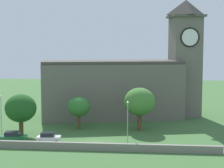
{
  "coord_description": "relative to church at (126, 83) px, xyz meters",
  "views": [
    {
      "loc": [
        8.5,
        -61.2,
        16.73
      ],
      "look_at": [
        1.78,
        9.05,
        9.2
      ],
      "focal_mm": 59.09,
      "sensor_mm": 36.0,
      "label": 1
    }
  ],
  "objects": [
    {
      "name": "ground_plane",
      "position": [
        -3.65,
        -8.41,
        -7.93
      ],
      "size": [
        200.0,
        200.0,
        0.0
      ],
      "primitive_type": "plane",
      "color": "#3D6633"
    },
    {
      "name": "church",
      "position": [
        0.0,
        0.0,
        0.0
      ],
      "size": [
        37.87,
        18.3,
        27.03
      ],
      "color": "#666056",
      "rests_on": "ground"
    },
    {
      "name": "quay_barrier",
      "position": [
        -3.65,
        -27.96,
        -7.32
      ],
      "size": [
        40.5,
        0.7,
        1.21
      ],
      "primitive_type": "cube",
      "color": "gray",
      "rests_on": "ground"
    },
    {
      "name": "car_green",
      "position": [
        -17.93,
        -24.61,
        -6.96
      ],
      "size": [
        4.55,
        2.73,
        1.91
      ],
      "color": "#1E6B38",
      "rests_on": "ground"
    },
    {
      "name": "car_white",
      "position": [
        -11.81,
        -24.41,
        -6.99
      ],
      "size": [
        4.15,
        2.46,
        1.87
      ],
      "color": "silver",
      "rests_on": "ground"
    },
    {
      "name": "streetlamp_west_end",
      "position": [
        -21.03,
        -22.03,
        -2.83
      ],
      "size": [
        0.44,
        0.44,
        7.75
      ],
      "color": "#9EA0A5",
      "rests_on": "ground"
    },
    {
      "name": "streetlamp_west_mid",
      "position": [
        1.61,
        -22.74,
        -3.13
      ],
      "size": [
        0.44,
        0.44,
        7.21
      ],
      "color": "#9EA0A5",
      "rests_on": "ground"
    },
    {
      "name": "tree_riverside_west",
      "position": [
        3.43,
        -13.11,
        -2.31
      ],
      "size": [
        6.06,
        6.06,
        8.39
      ],
      "color": "brown",
      "rests_on": "ground"
    },
    {
      "name": "tree_by_tower",
      "position": [
        -18.17,
        -19.89,
        -2.8
      ],
      "size": [
        5.74,
        5.74,
        7.75
      ],
      "color": "brown",
      "rests_on": "ground"
    },
    {
      "name": "tree_churchyard",
      "position": [
        -8.64,
        -13.2,
        -3.45
      ],
      "size": [
        4.42,
        4.42,
        6.51
      ],
      "color": "brown",
      "rests_on": "ground"
    }
  ]
}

